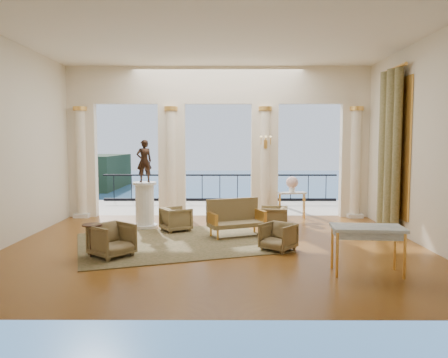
{
  "coord_description": "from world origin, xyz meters",
  "views": [
    {
      "loc": [
        0.22,
        -9.35,
        2.24
      ],
      "look_at": [
        0.19,
        0.6,
        1.41
      ],
      "focal_mm": 35.0,
      "sensor_mm": 36.0,
      "label": 1
    }
  ],
  "objects_px": {
    "armchair_c": "(274,217)",
    "pedestal": "(145,206)",
    "console_table": "(292,197)",
    "settee": "(235,218)",
    "game_table": "(367,231)",
    "statue": "(144,161)",
    "armchair_a": "(112,238)",
    "armchair_b": "(278,235)",
    "side_table": "(92,229)",
    "armchair_d": "(176,218)"
  },
  "relations": [
    {
      "from": "armchair_d",
      "to": "settee",
      "type": "distance_m",
      "value": 1.59
    },
    {
      "from": "console_table",
      "to": "side_table",
      "type": "xyz_separation_m",
      "value": [
        -4.61,
        -4.43,
        -0.09
      ]
    },
    {
      "from": "game_table",
      "to": "console_table",
      "type": "relative_size",
      "value": 1.44
    },
    {
      "from": "armchair_c",
      "to": "game_table",
      "type": "height_order",
      "value": "game_table"
    },
    {
      "from": "pedestal",
      "to": "statue",
      "type": "distance_m",
      "value": 1.18
    },
    {
      "from": "armchair_a",
      "to": "statue",
      "type": "height_order",
      "value": "statue"
    },
    {
      "from": "pedestal",
      "to": "armchair_d",
      "type": "bearing_deg",
      "value": -26.82
    },
    {
      "from": "armchair_a",
      "to": "settee",
      "type": "relative_size",
      "value": 0.5
    },
    {
      "from": "statue",
      "to": "armchair_c",
      "type": "bearing_deg",
      "value": 149.3
    },
    {
      "from": "settee",
      "to": "console_table",
      "type": "height_order",
      "value": "settee"
    },
    {
      "from": "settee",
      "to": "armchair_c",
      "type": "bearing_deg",
      "value": 8.38
    },
    {
      "from": "console_table",
      "to": "game_table",
      "type": "bearing_deg",
      "value": -99.11
    },
    {
      "from": "settee",
      "to": "game_table",
      "type": "relative_size",
      "value": 1.17
    },
    {
      "from": "armchair_c",
      "to": "game_table",
      "type": "relative_size",
      "value": 0.56
    },
    {
      "from": "armchair_c",
      "to": "armchair_d",
      "type": "distance_m",
      "value": 2.49
    },
    {
      "from": "armchair_b",
      "to": "statue",
      "type": "bearing_deg",
      "value": -178.03
    },
    {
      "from": "side_table",
      "to": "console_table",
      "type": "bearing_deg",
      "value": 43.91
    },
    {
      "from": "armchair_d",
      "to": "side_table",
      "type": "height_order",
      "value": "armchair_d"
    },
    {
      "from": "armchair_c",
      "to": "pedestal",
      "type": "relative_size",
      "value": 0.57
    },
    {
      "from": "armchair_c",
      "to": "settee",
      "type": "relative_size",
      "value": 0.47
    },
    {
      "from": "armchair_a",
      "to": "game_table",
      "type": "bearing_deg",
      "value": -62.81
    },
    {
      "from": "armchair_a",
      "to": "settee",
      "type": "xyz_separation_m",
      "value": [
        2.47,
        1.95,
        0.08
      ]
    },
    {
      "from": "armchair_b",
      "to": "armchair_d",
      "type": "distance_m",
      "value": 3.08
    },
    {
      "from": "armchair_b",
      "to": "console_table",
      "type": "bearing_deg",
      "value": 116.21
    },
    {
      "from": "armchair_d",
      "to": "settee",
      "type": "relative_size",
      "value": 0.46
    },
    {
      "from": "armchair_d",
      "to": "armchair_b",
      "type": "bearing_deg",
      "value": -161.0
    },
    {
      "from": "armchair_c",
      "to": "settee",
      "type": "distance_m",
      "value": 1.17
    },
    {
      "from": "settee",
      "to": "statue",
      "type": "xyz_separation_m",
      "value": [
        -2.36,
        0.99,
        1.33
      ]
    },
    {
      "from": "statue",
      "to": "armchair_a",
      "type": "bearing_deg",
      "value": 63.85
    },
    {
      "from": "armchair_a",
      "to": "settee",
      "type": "distance_m",
      "value": 3.14
    },
    {
      "from": "armchair_a",
      "to": "pedestal",
      "type": "distance_m",
      "value": 2.95
    },
    {
      "from": "settee",
      "to": "armchair_a",
      "type": "bearing_deg",
      "value": -164.53
    },
    {
      "from": "pedestal",
      "to": "console_table",
      "type": "relative_size",
      "value": 1.4
    },
    {
      "from": "armchair_c",
      "to": "statue",
      "type": "xyz_separation_m",
      "value": [
        -3.36,
        0.39,
        1.42
      ]
    },
    {
      "from": "armchair_b",
      "to": "settee",
      "type": "height_order",
      "value": "settee"
    },
    {
      "from": "game_table",
      "to": "pedestal",
      "type": "height_order",
      "value": "pedestal"
    },
    {
      "from": "pedestal",
      "to": "armchair_a",
      "type": "bearing_deg",
      "value": -92.09
    },
    {
      "from": "pedestal",
      "to": "statue",
      "type": "xyz_separation_m",
      "value": [
        0.0,
        0.0,
        1.18
      ]
    },
    {
      "from": "armchair_c",
      "to": "armchair_d",
      "type": "height_order",
      "value": "armchair_c"
    },
    {
      "from": "armchair_c",
      "to": "pedestal",
      "type": "height_order",
      "value": "pedestal"
    },
    {
      "from": "armchair_b",
      "to": "armchair_c",
      "type": "bearing_deg",
      "value": 125.19
    },
    {
      "from": "pedestal",
      "to": "armchair_b",
      "type": "bearing_deg",
      "value": -36.83
    },
    {
      "from": "armchair_b",
      "to": "pedestal",
      "type": "bearing_deg",
      "value": -178.03
    },
    {
      "from": "pedestal",
      "to": "statue",
      "type": "relative_size",
      "value": 1.1
    },
    {
      "from": "armchair_d",
      "to": "settee",
      "type": "height_order",
      "value": "settee"
    },
    {
      "from": "armchair_c",
      "to": "console_table",
      "type": "distance_m",
      "value": 2.08
    },
    {
      "from": "armchair_c",
      "to": "statue",
      "type": "height_order",
      "value": "statue"
    },
    {
      "from": "armchair_c",
      "to": "armchair_a",
      "type": "bearing_deg",
      "value": -45.28
    },
    {
      "from": "settee",
      "to": "statue",
      "type": "height_order",
      "value": "statue"
    },
    {
      "from": "armchair_a",
      "to": "pedestal",
      "type": "height_order",
      "value": "pedestal"
    }
  ]
}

